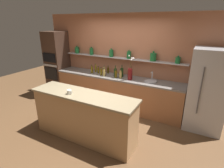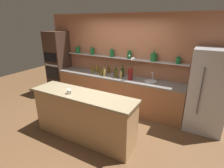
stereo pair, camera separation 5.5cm
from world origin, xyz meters
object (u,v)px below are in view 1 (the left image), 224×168
bottle_spirit_2 (121,75)px  bottle_spirit_7 (104,73)px  bottle_oil_1 (98,70)px  bottle_oil_3 (96,68)px  refrigerator (207,91)px  coffee_mug (69,92)px  oven_tower (57,64)px  bottle_oil_9 (108,70)px  bottle_wine_0 (115,73)px  flower_vase (130,73)px  bottle_oil_10 (92,70)px  bottle_wine_4 (122,72)px  bottle_oil_8 (116,74)px  sink_fixture (151,81)px  bottle_oil_6 (101,72)px  bottle_spirit_5 (104,71)px

bottle_spirit_2 → bottle_spirit_7: size_ratio=1.00×
bottle_oil_1 → bottle_oil_3: (-0.16, 0.11, 0.02)m
refrigerator → coffee_mug: 3.00m
bottle_oil_1 → bottle_spirit_2: 0.79m
oven_tower → bottle_oil_9: oven_tower is taller
bottle_spirit_2 → bottle_spirit_7: (-0.48, -0.06, 0.00)m
oven_tower → coffee_mug: size_ratio=19.08×
bottle_wine_0 → bottle_oil_3: (-0.77, 0.18, -0.02)m
flower_vase → coffee_mug: (-0.60, -1.70, -0.04)m
bottle_oil_10 → refrigerator: bearing=-0.0°
bottle_oil_10 → coffee_mug: size_ratio=2.28×
bottle_oil_10 → flower_vase: bearing=-1.7°
refrigerator → bottle_oil_9: refrigerator is taller
bottle_wine_4 → bottle_oil_8: bearing=-112.8°
bottle_spirit_2 → bottle_oil_9: 0.58m
bottle_wine_0 → bottle_oil_3: size_ratio=1.29×
bottle_oil_9 → refrigerator: bearing=-4.5°
bottle_spirit_7 → coffee_mug: (0.16, -1.63, 0.05)m
sink_fixture → bottle_spirit_2: 0.82m
refrigerator → bottle_oil_3: bearing=176.5°
bottle_wine_0 → flower_vase: bearing=-4.9°
refrigerator → bottle_wine_0: refrigerator is taller
bottle_spirit_2 → bottle_oil_6: bottle_spirit_2 is taller
flower_vase → bottle_oil_1: (-1.06, 0.11, -0.10)m
bottle_oil_8 → bottle_wine_4: bearing=67.2°
bottle_oil_3 → bottle_oil_8: size_ratio=1.00×
bottle_spirit_5 → bottle_oil_10: 0.38m
coffee_mug → bottle_oil_9: bearing=95.9°
flower_vase → bottle_oil_3: flower_vase is taller
sink_fixture → bottle_oil_8: bearing=-171.6°
bottle_wine_4 → bottle_spirit_5: 0.56m
bottle_oil_3 → coffee_mug: (0.62, -1.92, 0.04)m
bottle_oil_1 → bottle_wine_4: (0.75, 0.03, 0.04)m
bottle_oil_3 → bottle_oil_1: bearing=-33.3°
bottle_oil_6 → bottle_oil_8: 0.49m
bottle_wine_0 → coffee_mug: bottle_wine_0 is taller
bottle_spirit_5 → bottle_spirit_7: bearing=-59.9°
bottle_spirit_5 → refrigerator: bearing=-1.7°
bottle_spirit_5 → bottle_oil_9: (0.06, 0.13, -0.01)m
flower_vase → coffee_mug: size_ratio=6.00×
bottle_wine_0 → bottle_spirit_5: 0.42m
bottle_spirit_2 → bottle_spirit_5: 0.60m
bottle_wine_4 → bottle_oil_6: 0.60m
bottle_oil_3 → bottle_spirit_5: bottle_oil_3 is taller
bottle_oil_6 → bottle_oil_1: bearing=144.8°
flower_vase → bottle_oil_1: bearing=173.9°
bottle_oil_1 → bottle_oil_6: 0.22m
bottle_spirit_5 → coffee_mug: 1.83m
oven_tower → coffee_mug: (2.06, -1.77, 0.02)m
bottle_oil_3 → bottle_wine_0: bearing=-13.2°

